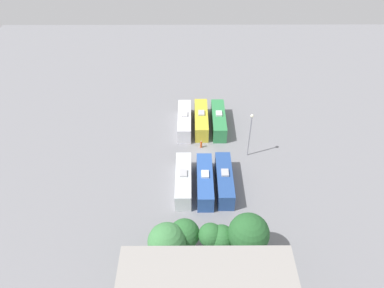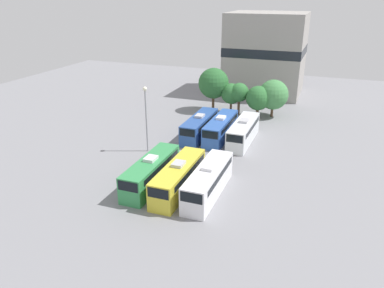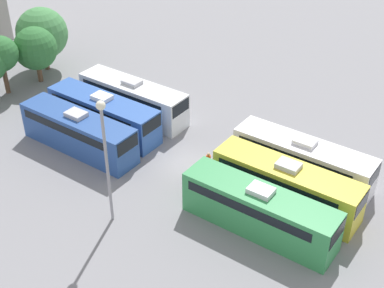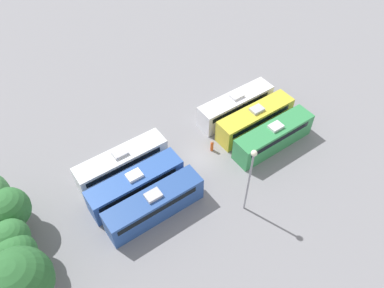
% 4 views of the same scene
% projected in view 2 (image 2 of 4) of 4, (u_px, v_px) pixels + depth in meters
% --- Properties ---
extents(ground_plane, '(119.53, 119.53, 0.00)m').
position_uv_depth(ground_plane, '(203.00, 160.00, 49.47)').
color(ground_plane, gray).
extents(bus_0, '(2.63, 10.58, 3.45)m').
position_uv_depth(bus_0, '(151.00, 171.00, 42.69)').
color(bus_0, '#338C4C').
rests_on(bus_0, ground_plane).
extents(bus_1, '(2.63, 10.58, 3.45)m').
position_uv_depth(bus_1, '(179.00, 177.00, 41.41)').
color(bus_1, gold).
rests_on(bus_1, ground_plane).
extents(bus_2, '(2.63, 10.58, 3.45)m').
position_uv_depth(bus_2, '(208.00, 180.00, 40.64)').
color(bus_2, silver).
rests_on(bus_2, ground_plane).
extents(bus_3, '(2.63, 10.58, 3.45)m').
position_uv_depth(bus_3, '(200.00, 126.00, 57.04)').
color(bus_3, '#284C93').
rests_on(bus_3, ground_plane).
extents(bus_4, '(2.63, 10.58, 3.45)m').
position_uv_depth(bus_4, '(221.00, 128.00, 56.25)').
color(bus_4, '#2D56A8').
rests_on(bus_4, ground_plane).
extents(bus_5, '(2.63, 10.58, 3.45)m').
position_uv_depth(bus_5, '(243.00, 131.00, 54.91)').
color(bus_5, silver).
rests_on(bus_5, ground_plane).
extents(worker_person, '(0.36, 0.36, 1.61)m').
position_uv_depth(worker_person, '(200.00, 161.00, 47.41)').
color(worker_person, '#CC4C19').
rests_on(worker_person, ground_plane).
extents(light_pole, '(0.60, 0.60, 9.17)m').
position_uv_depth(light_pole, '(146.00, 109.00, 50.01)').
color(light_pole, gray).
rests_on(light_pole, ground_plane).
extents(tree_0, '(5.54, 5.54, 7.96)m').
position_uv_depth(tree_0, '(214.00, 83.00, 67.94)').
color(tree_0, brown).
rests_on(tree_0, ground_plane).
extents(tree_1, '(3.70, 3.70, 5.52)m').
position_uv_depth(tree_1, '(231.00, 94.00, 67.05)').
color(tree_1, brown).
rests_on(tree_1, ground_plane).
extents(tree_2, '(3.36, 3.36, 5.77)m').
position_uv_depth(tree_2, '(239.00, 93.00, 66.26)').
color(tree_2, brown).
rests_on(tree_2, ground_plane).
extents(tree_3, '(4.24, 4.24, 5.66)m').
position_uv_depth(tree_3, '(258.00, 98.00, 64.76)').
color(tree_3, brown).
rests_on(tree_3, ground_plane).
extents(tree_4, '(5.23, 5.23, 6.59)m').
position_uv_depth(tree_4, '(273.00, 95.00, 65.21)').
color(tree_4, brown).
rests_on(tree_4, ground_plane).
extents(depot_building, '(15.72, 13.46, 16.75)m').
position_uv_depth(depot_building, '(266.00, 54.00, 78.98)').
color(depot_building, gray).
rests_on(depot_building, ground_plane).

